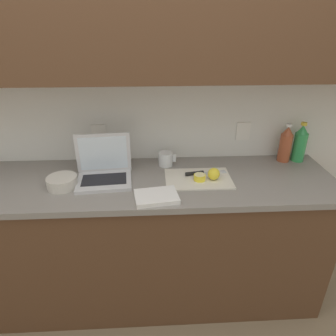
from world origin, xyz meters
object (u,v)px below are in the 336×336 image
(lemon_whole_beside, at_px, (214,174))
(lemon_half_cut, at_px, (200,177))
(bottle_oil_tall, at_px, (300,143))
(laptop, at_px, (104,169))
(bottle_green_soda, at_px, (286,144))
(bowl_white, at_px, (62,182))
(cutting_board, at_px, (198,179))
(knife, at_px, (199,173))
(measuring_cup, at_px, (166,159))

(lemon_whole_beside, bearing_deg, lemon_half_cut, -176.44)
(lemon_whole_beside, xyz_separation_m, bottle_oil_tall, (0.60, 0.25, 0.08))
(laptop, relative_size, bottle_green_soda, 1.30)
(lemon_whole_beside, height_order, bowl_white, lemon_whole_beside)
(cutting_board, bearing_deg, lemon_half_cut, -80.81)
(cutting_board, xyz_separation_m, bowl_white, (-0.76, -0.05, 0.03))
(cutting_board, bearing_deg, laptop, 176.29)
(knife, relative_size, bottle_green_soda, 1.01)
(laptop, relative_size, lemon_whole_beside, 4.72)
(measuring_cup, bearing_deg, bowl_white, -157.02)
(knife, height_order, lemon_half_cut, lemon_half_cut)
(laptop, distance_m, bowl_white, 0.24)
(laptop, relative_size, cutting_board, 0.86)
(cutting_board, height_order, lemon_half_cut, lemon_half_cut)
(lemon_whole_beside, distance_m, measuring_cup, 0.34)
(cutting_board, relative_size, measuring_cup, 3.45)
(laptop, height_order, lemon_half_cut, laptop)
(knife, height_order, bottle_green_soda, bottle_green_soda)
(bowl_white, bearing_deg, lemon_half_cut, 1.85)
(lemon_half_cut, relative_size, bottle_oil_tall, 0.26)
(lemon_whole_beside, xyz_separation_m, bottle_green_soda, (0.51, 0.25, 0.07))
(bottle_oil_tall, distance_m, measuring_cup, 0.87)
(laptop, height_order, measuring_cup, laptop)
(laptop, height_order, bottle_green_soda, laptop)
(bottle_green_soda, height_order, measuring_cup, bottle_green_soda)
(lemon_half_cut, relative_size, bottle_green_soda, 0.27)
(measuring_cup, bearing_deg, cutting_board, -47.66)
(cutting_board, bearing_deg, lemon_whole_beside, -12.90)
(lemon_whole_beside, bearing_deg, bowl_white, -177.99)
(laptop, relative_size, knife, 1.29)
(laptop, distance_m, cutting_board, 0.55)
(laptop, xyz_separation_m, bottle_oil_tall, (1.23, 0.19, 0.06))
(measuring_cup, xyz_separation_m, bowl_white, (-0.58, -0.25, -0.01))
(measuring_cup, bearing_deg, lemon_whole_beside, -39.31)
(knife, height_order, lemon_whole_beside, lemon_whole_beside)
(bottle_oil_tall, bearing_deg, cutting_board, -161.82)
(bottle_green_soda, relative_size, measuring_cup, 2.28)
(lemon_half_cut, xyz_separation_m, bottle_oil_tall, (0.68, 0.25, 0.09))
(bottle_oil_tall, bearing_deg, measuring_cup, -178.13)
(laptop, height_order, bowl_white, laptop)
(cutting_board, bearing_deg, bottle_oil_tall, 18.18)
(lemon_whole_beside, bearing_deg, bottle_green_soda, 25.76)
(bottle_green_soda, xyz_separation_m, bottle_oil_tall, (0.09, 0.00, 0.00))
(bottle_green_soda, bearing_deg, cutting_board, -159.16)
(measuring_cup, relative_size, bowl_white, 0.67)
(measuring_cup, bearing_deg, bottle_green_soda, 2.10)
(measuring_cup, bearing_deg, knife, -39.02)
(cutting_board, distance_m, measuring_cup, 0.27)
(bottle_oil_tall, bearing_deg, knife, -164.89)
(lemon_whole_beside, bearing_deg, bottle_oil_tall, 22.15)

